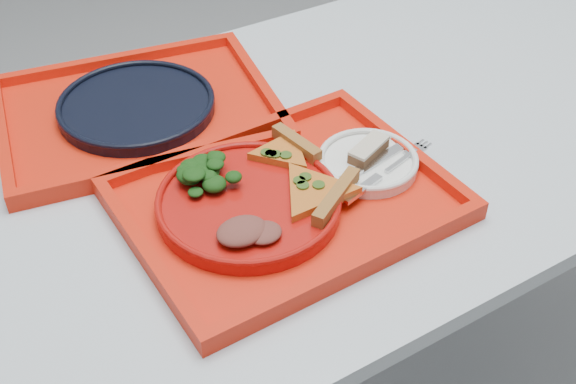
{
  "coord_description": "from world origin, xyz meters",
  "views": [
    {
      "loc": [
        -0.61,
        -0.78,
        1.44
      ],
      "look_at": [
        -0.21,
        -0.12,
        0.78
      ],
      "focal_mm": 45.0,
      "sensor_mm": 36.0,
      "label": 1
    }
  ],
  "objects_px": {
    "tray_main": "(286,203)",
    "dinner_plate": "(249,205)",
    "dessert_bar": "(369,149)",
    "navy_plate": "(137,107)",
    "tray_far": "(138,114)"
  },
  "relations": [
    {
      "from": "tray_main",
      "to": "tray_far",
      "type": "height_order",
      "value": "same"
    },
    {
      "from": "dinner_plate",
      "to": "navy_plate",
      "type": "bearing_deg",
      "value": 97.3
    },
    {
      "from": "navy_plate",
      "to": "dessert_bar",
      "type": "xyz_separation_m",
      "value": [
        0.25,
        -0.31,
        0.02
      ]
    },
    {
      "from": "tray_main",
      "to": "tray_far",
      "type": "distance_m",
      "value": 0.34
    },
    {
      "from": "tray_main",
      "to": "dessert_bar",
      "type": "xyz_separation_m",
      "value": [
        0.15,
        0.01,
        0.03
      ]
    },
    {
      "from": "dinner_plate",
      "to": "dessert_bar",
      "type": "height_order",
      "value": "dessert_bar"
    },
    {
      "from": "tray_main",
      "to": "dessert_bar",
      "type": "distance_m",
      "value": 0.16
    },
    {
      "from": "navy_plate",
      "to": "dessert_bar",
      "type": "height_order",
      "value": "dessert_bar"
    },
    {
      "from": "tray_main",
      "to": "dinner_plate",
      "type": "xyz_separation_m",
      "value": [
        -0.05,
        0.01,
        0.02
      ]
    },
    {
      "from": "dinner_plate",
      "to": "dessert_bar",
      "type": "distance_m",
      "value": 0.21
    },
    {
      "from": "dessert_bar",
      "to": "navy_plate",
      "type": "bearing_deg",
      "value": 106.7
    },
    {
      "from": "dinner_plate",
      "to": "navy_plate",
      "type": "xyz_separation_m",
      "value": [
        -0.04,
        0.31,
        -0.0
      ]
    },
    {
      "from": "navy_plate",
      "to": "dessert_bar",
      "type": "bearing_deg",
      "value": -51.63
    },
    {
      "from": "tray_far",
      "to": "dinner_plate",
      "type": "relative_size",
      "value": 1.73
    },
    {
      "from": "tray_far",
      "to": "navy_plate",
      "type": "relative_size",
      "value": 1.73
    }
  ]
}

